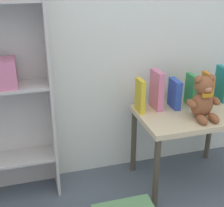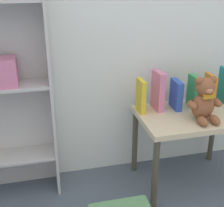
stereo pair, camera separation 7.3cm
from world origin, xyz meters
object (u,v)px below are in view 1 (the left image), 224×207
(teddy_bear, at_px, (203,99))
(book_standing_orange, at_px, (207,88))
(display_table, at_px, (189,123))
(book_standing_green, at_px, (191,90))
(book_standing_teal, at_px, (222,84))
(book_standing_blue, at_px, (175,94))
(book_standing_yellow, at_px, (140,96))
(book_standing_pink, at_px, (157,90))

(teddy_bear, xyz_separation_m, book_standing_orange, (0.16, 0.21, -0.02))
(display_table, relative_size, book_standing_orange, 3.17)
(book_standing_green, height_order, book_standing_teal, book_standing_teal)
(teddy_bear, relative_size, book_standing_orange, 1.30)
(display_table, relative_size, book_standing_blue, 3.50)
(teddy_bear, distance_m, book_standing_yellow, 0.41)
(teddy_bear, relative_size, book_standing_blue, 1.43)
(teddy_bear, distance_m, book_standing_teal, 0.37)
(book_standing_blue, relative_size, book_standing_teal, 0.79)
(display_table, height_order, teddy_bear, teddy_bear)
(book_standing_blue, xyz_separation_m, book_standing_teal, (0.38, 0.02, 0.03))
(book_standing_yellow, height_order, book_standing_green, book_standing_yellow)
(book_standing_pink, relative_size, book_standing_teal, 1.06)
(book_standing_pink, distance_m, book_standing_orange, 0.39)
(book_standing_pink, height_order, book_standing_orange, book_standing_pink)
(book_standing_pink, height_order, book_standing_teal, book_standing_pink)
(book_standing_blue, height_order, book_standing_teal, book_standing_teal)
(display_table, relative_size, book_standing_green, 3.12)
(teddy_bear, height_order, book_standing_yellow, teddy_bear)
(display_table, xyz_separation_m, book_standing_green, (0.06, 0.13, 0.19))
(display_table, height_order, book_standing_orange, book_standing_orange)
(book_standing_blue, bearing_deg, book_standing_orange, 4.41)
(book_standing_green, bearing_deg, book_standing_blue, -177.10)
(book_standing_teal, bearing_deg, display_table, -155.74)
(book_standing_yellow, bearing_deg, display_table, -20.38)
(book_standing_yellow, xyz_separation_m, book_standing_blue, (0.26, 0.00, -0.01))
(book_standing_pink, relative_size, book_standing_orange, 1.21)
(teddy_bear, height_order, book_standing_green, teddy_bear)
(display_table, height_order, book_standing_blue, book_standing_blue)
(book_standing_green, distance_m, book_standing_teal, 0.26)
(book_standing_blue, xyz_separation_m, book_standing_green, (0.13, 0.01, 0.01))
(book_standing_yellow, relative_size, book_standing_pink, 0.85)
(display_table, xyz_separation_m, book_standing_teal, (0.32, 0.14, 0.20))
(teddy_bear, distance_m, book_standing_blue, 0.23)
(book_standing_yellow, distance_m, book_standing_blue, 0.26)
(book_standing_pink, distance_m, book_standing_blue, 0.13)
(book_standing_green, xyz_separation_m, book_standing_teal, (0.26, 0.01, 0.01))
(book_standing_teal, bearing_deg, book_standing_pink, -178.84)
(teddy_bear, xyz_separation_m, book_standing_green, (0.03, 0.21, -0.02))
(teddy_bear, height_order, book_standing_blue, teddy_bear)
(book_standing_orange, bearing_deg, book_standing_green, -178.21)
(display_table, bearing_deg, book_standing_teal, 23.52)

